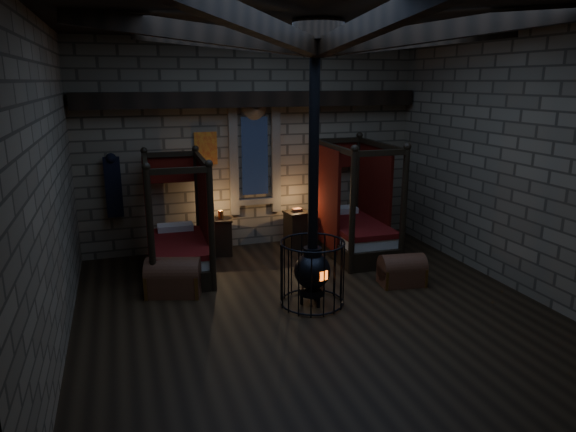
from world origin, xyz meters
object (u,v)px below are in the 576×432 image
object	(u,v)px
bed_right	(353,226)
trunk_right	(402,271)
trunk_left	(174,278)
bed_left	(178,245)
stove	(312,267)

from	to	relation	value
bed_right	trunk_right	distance (m)	1.87
bed_right	trunk_left	size ratio (longest dim) A/B	2.25
bed_right	bed_left	bearing A→B (deg)	-177.69
bed_left	bed_right	xyz separation A→B (m)	(3.50, 0.05, 0.03)
bed_left	stove	bearing A→B (deg)	-46.69
bed_left	stove	size ratio (longest dim) A/B	0.52
bed_left	trunk_left	distance (m)	1.04
trunk_right	bed_right	bearing A→B (deg)	100.37
bed_left	trunk_left	xyz separation A→B (m)	(-0.20, -0.99, -0.24)
bed_right	trunk_right	world-z (taller)	bed_right
trunk_left	stove	xyz separation A→B (m)	(2.01, -1.08, 0.34)
trunk_left	stove	distance (m)	2.30
trunk_left	trunk_right	xyz separation A→B (m)	(3.76, -0.81, -0.04)
trunk_right	stove	size ratio (longest dim) A/B	0.20
bed_left	trunk_right	distance (m)	4.00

